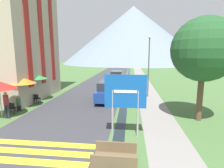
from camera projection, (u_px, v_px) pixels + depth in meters
ground_plane at (118, 85)px, 24.17m from camera, size 160.00×160.00×0.00m
road at (109, 76)px, 34.25m from camera, size 6.40×60.00×0.01m
footpath at (141, 77)px, 33.58m from camera, size 2.20×60.00×0.01m
drainage_channel at (128, 77)px, 33.85m from camera, size 0.60×60.00×0.00m
crosswalk_marking at (32, 152)px, 7.63m from camera, size 5.44×1.84×0.01m
mountain_distant at (133, 35)px, 86.72m from camera, size 68.65×68.65×27.57m
hotel_building at (12, 30)px, 16.28m from camera, size 6.16×8.32×12.08m
road_sign at (125, 96)px, 8.74m from camera, size 2.11×0.11×3.23m
footbridge at (115, 159)px, 6.74m from camera, size 1.70×1.10×0.65m
parked_car_near at (107, 91)px, 15.98m from camera, size 1.74×4.51×1.82m
parked_car_far at (117, 77)px, 26.15m from camera, size 1.94×4.59×1.82m
cafe_chair_near_right at (10, 107)px, 12.48m from camera, size 0.40×0.40×0.85m
cafe_chair_near_left at (13, 107)px, 12.32m from camera, size 0.40×0.40×0.85m
cafe_chair_far_left at (36, 98)px, 15.05m from camera, size 0.40×0.40×0.85m
cafe_chair_far_right at (37, 98)px, 14.98m from camera, size 0.40×0.40×0.85m
cafe_umbrella_middle_orange at (22, 80)px, 13.71m from camera, size 2.12×2.12×2.44m
cafe_umbrella_rear_green at (36, 77)px, 15.83m from camera, size 1.99×1.99×2.41m
person_standing_terrace at (6, 103)px, 11.48m from camera, size 0.32×0.32×1.79m
person_seated_far at (19, 103)px, 13.00m from camera, size 0.32×0.32×1.22m
streetlamp at (149, 62)px, 17.15m from camera, size 0.28×0.28×6.00m
tree_by_path at (204, 50)px, 10.61m from camera, size 3.94×3.94×6.48m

